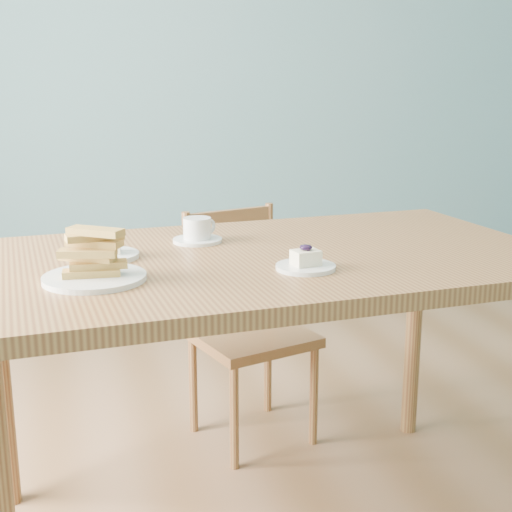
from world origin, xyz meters
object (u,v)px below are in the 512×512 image
(dining_table, at_px, (266,283))
(cheesecake_plate_far, at_px, (106,251))
(cheesecake_plate_near, at_px, (306,263))
(biscotti_plate, at_px, (94,263))
(dining_chair, at_px, (247,324))
(coffee_cup, at_px, (198,232))

(dining_table, distance_m, cheesecake_plate_far, 0.44)
(cheesecake_plate_near, height_order, biscotti_plate, biscotti_plate)
(dining_table, height_order, cheesecake_plate_near, cheesecake_plate_near)
(cheesecake_plate_far, bearing_deg, cheesecake_plate_near, -27.74)
(cheesecake_plate_far, bearing_deg, dining_chair, 44.47)
(dining_chair, bearing_deg, dining_table, -115.05)
(dining_table, relative_size, coffee_cup, 11.39)
(dining_chair, distance_m, biscotti_plate, 1.00)
(cheesecake_plate_far, distance_m, coffee_cup, 0.29)
(cheesecake_plate_far, relative_size, coffee_cup, 1.22)
(cheesecake_plate_far, bearing_deg, coffee_cup, 24.52)
(biscotti_plate, bearing_deg, cheesecake_plate_far, 79.40)
(dining_chair, bearing_deg, biscotti_plate, -143.64)
(cheesecake_plate_far, bearing_deg, dining_table, -8.91)
(dining_table, height_order, coffee_cup, coffee_cup)
(dining_table, relative_size, cheesecake_plate_far, 9.34)
(coffee_cup, bearing_deg, biscotti_plate, -156.55)
(coffee_cup, distance_m, biscotti_plate, 0.45)
(dining_chair, bearing_deg, cheesecake_plate_near, -109.21)
(cheesecake_plate_near, distance_m, cheesecake_plate_far, 0.53)
(biscotti_plate, bearing_deg, coffee_cup, 47.40)
(coffee_cup, xyz_separation_m, biscotti_plate, (-0.31, -0.33, 0.01))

